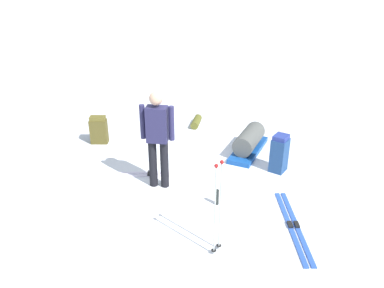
{
  "coord_description": "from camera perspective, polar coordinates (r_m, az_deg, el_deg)",
  "views": [
    {
      "loc": [
        -3.55,
        -4.86,
        3.56
      ],
      "look_at": [
        0.0,
        0.0,
        0.7
      ],
      "focal_mm": 36.43,
      "sensor_mm": 36.0,
      "label": 1
    }
  ],
  "objects": [
    {
      "name": "ski_pair_far",
      "position": [
        7.17,
        -5.94,
        -4.41
      ],
      "size": [
        1.64,
        1.23,
        0.05
      ],
      "color": "silver",
      "rests_on": "ground_plane"
    },
    {
      "name": "ski_poles_planted_near",
      "position": [
        4.99,
        3.79,
        -8.84
      ],
      "size": [
        0.19,
        0.1,
        1.36
      ],
      "color": "#B8BFBA",
      "rests_on": "ground_plane"
    },
    {
      "name": "thermos_bottle",
      "position": [
        6.28,
        3.64,
        -7.77
      ],
      "size": [
        0.07,
        0.07,
        0.26
      ],
      "primitive_type": "cylinder",
      "color": "black",
      "rests_on": "ground_plane"
    },
    {
      "name": "backpack_bright",
      "position": [
        8.48,
        -13.49,
        2.0
      ],
      "size": [
        0.41,
        0.38,
        0.6
      ],
      "color": "#50471F",
      "rests_on": "ground_plane"
    },
    {
      "name": "gear_sled",
      "position": [
        7.95,
        8.32,
        0.32
      ],
      "size": [
        1.42,
        1.06,
        0.49
      ],
      "color": "#144595",
      "rests_on": "ground_plane"
    },
    {
      "name": "skier_standing",
      "position": [
        6.4,
        -5.07,
        1.27
      ],
      "size": [
        0.43,
        0.43,
        1.7
      ],
      "color": "black",
      "rests_on": "ground_plane"
    },
    {
      "name": "ski_pair_near",
      "position": [
        6.05,
        14.6,
        -11.49
      ],
      "size": [
        1.14,
        1.53,
        0.05
      ],
      "color": "#2B51AE",
      "rests_on": "ground_plane"
    },
    {
      "name": "backpack_large_dark",
      "position": [
        7.29,
        12.67,
        -1.37
      ],
      "size": [
        0.38,
        0.35,
        0.72
      ],
      "color": "navy",
      "rests_on": "ground_plane"
    },
    {
      "name": "sleeping_mat_rolled",
      "position": [
        9.21,
        0.63,
        3.27
      ],
      "size": [
        0.52,
        0.51,
        0.18
      ],
      "primitive_type": "cylinder",
      "rotation": [
        0.0,
        1.57,
        3.9
      ],
      "color": "brown",
      "rests_on": "ground_plane"
    },
    {
      "name": "ground_plane",
      "position": [
        7.0,
        -0.0,
        -5.19
      ],
      "size": [
        80.0,
        80.0,
        0.0
      ],
      "primitive_type": "plane",
      "color": "silver"
    }
  ]
}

